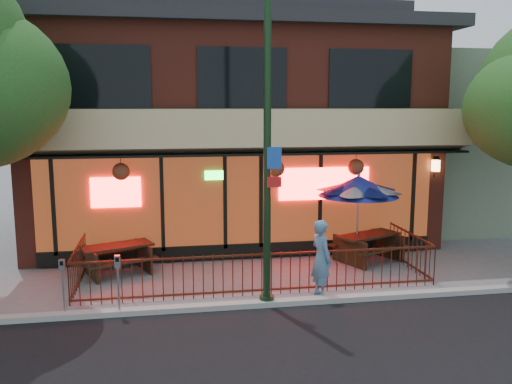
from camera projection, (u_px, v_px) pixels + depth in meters
ground at (263, 298)px, 12.14m from camera, size 80.00×80.00×0.00m
curb at (268, 303)px, 11.64m from camera, size 80.00×0.25×0.12m
restaurant_building at (226, 110)px, 18.41m from camera, size 12.96×9.49×8.05m
neighbor_building at (459, 139)px, 20.64m from camera, size 6.00×7.00×6.00m
patio_fence at (260, 264)px, 12.52m from camera, size 8.44×2.62×1.00m
street_light at (267, 160)px, 11.25m from camera, size 0.43×0.32×7.00m
picnic_table_left at (117, 255)px, 13.84m from camera, size 2.14×1.91×0.75m
picnic_table_right at (368, 243)px, 14.95m from camera, size 2.19×1.98×0.77m
patio_umbrella at (358, 186)px, 14.64m from camera, size 2.17×2.17×2.48m
pedestrian at (321, 258)px, 12.12m from camera, size 0.58×0.73×1.76m
parking_meter_near at (118, 275)px, 11.02m from camera, size 0.11×0.10×1.26m
parking_meter_far at (63, 278)px, 10.92m from camera, size 0.13×0.11×1.21m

